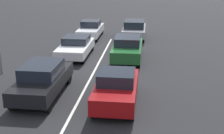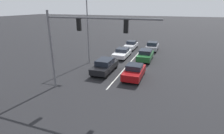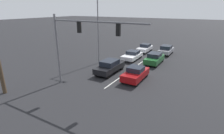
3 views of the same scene
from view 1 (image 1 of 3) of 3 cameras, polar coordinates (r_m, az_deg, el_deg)
The scene contains 8 objects.
ground_plane at distance 20.52m, azimuth -2.17°, elevation 1.28°, with size 240.00×240.00×0.00m, color black.
lane_stripe_left_divider at distance 18.58m, azimuth -3.15°, elevation -0.56°, with size 0.12×16.13×0.01m, color silver.
car_black_midlane_front at distance 15.14m, azimuth -12.58°, elevation -2.16°, with size 1.84×4.59×1.59m.
car_maroon_leftlane_front at distance 13.92m, azimuth 0.80°, elevation -3.85°, with size 1.81×4.05×1.53m.
car_darkgreen_leftlane_second at distance 20.45m, azimuth 2.85°, elevation 3.50°, with size 1.83×4.24×1.54m.
car_silver_midlane_second at distance 21.35m, azimuth -6.64°, elevation 3.75°, with size 1.90×4.23×1.34m.
car_gray_leftlane_third at distance 26.50m, azimuth 4.09°, elevation 6.93°, with size 1.84×4.09×1.52m.
car_white_midlane_third at distance 26.89m, azimuth -3.93°, elevation 6.91°, with size 1.72×4.12×1.43m.
Camera 1 is at (-3.09, 19.37, 6.02)m, focal length 50.00 mm.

